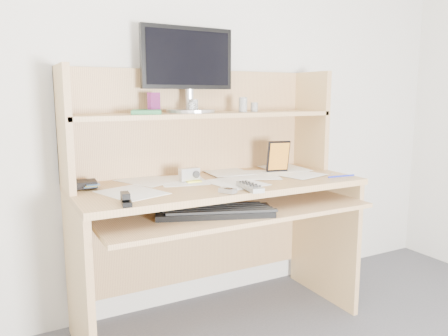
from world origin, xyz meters
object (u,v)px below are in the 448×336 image
desk (211,189)px  monitor (188,67)px  tv_remote (250,187)px  game_case (278,156)px  keyboard (214,211)px

desk → monitor: monitor is taller
tv_remote → desk: bearing=103.3°
game_case → keyboard: bearing=-138.6°
keyboard → tv_remote: 0.19m
desk → keyboard: size_ratio=2.58×
desk → keyboard: (-0.13, -0.30, -0.03)m
monitor → desk: bearing=-63.6°
keyboard → game_case: size_ratio=3.17×
desk → monitor: bearing=118.1°
desk → keyboard: 0.32m
tv_remote → monitor: 0.71m
game_case → monitor: size_ratio=0.35×
tv_remote → monitor: monitor is taller
keyboard → game_case: bearing=47.4°
monitor → game_case: bearing=-19.7°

